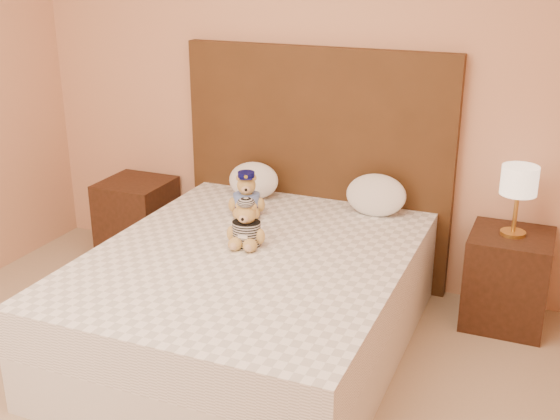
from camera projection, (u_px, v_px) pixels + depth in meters
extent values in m
cube|color=tan|center=(320.00, 70.00, 4.31)|extent=(4.00, 0.04, 2.70)
cube|color=white|center=(251.00, 320.00, 3.82)|extent=(1.60, 2.00, 0.30)
cube|color=white|center=(250.00, 275.00, 3.73)|extent=(1.60, 2.00, 0.25)
cube|color=#492C16|center=(316.00, 166.00, 4.49)|extent=(1.75, 0.08, 1.50)
cube|color=#3D1F13|center=(138.00, 219.00, 4.92)|extent=(0.45, 0.45, 0.55)
cube|color=#3D1F13|center=(507.00, 279.00, 4.02)|extent=(0.45, 0.45, 0.55)
cylinder|color=gold|center=(513.00, 233.00, 3.92)|extent=(0.14, 0.14, 0.02)
cylinder|color=gold|center=(516.00, 211.00, 3.88)|extent=(0.02, 0.02, 0.26)
cylinder|color=beige|center=(519.00, 180.00, 3.81)|extent=(0.20, 0.20, 0.16)
ellipsoid|color=white|center=(253.00, 179.00, 4.49)|extent=(0.34, 0.22, 0.24)
ellipsoid|color=white|center=(376.00, 193.00, 4.19)|extent=(0.37, 0.24, 0.26)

